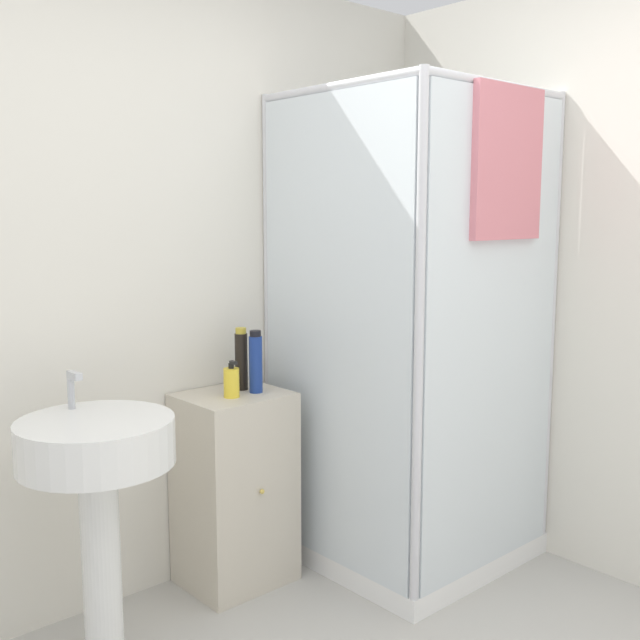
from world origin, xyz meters
name	(u,v)px	position (x,y,z in m)	size (l,w,h in m)	color
wall_back	(97,288)	(0.00, 1.70, 1.25)	(6.40, 0.06, 2.50)	silver
shower_enclosure	(412,437)	(1.15, 1.13, 0.56)	(0.91, 0.94, 2.03)	white
vanity_cabinet	(235,488)	(0.46, 1.49, 0.40)	(0.42, 0.37, 0.80)	beige
sink	(97,473)	(-0.24, 1.25, 0.70)	(0.50, 0.50, 1.01)	white
soap_dispenser	(231,382)	(0.43, 1.45, 0.86)	(0.06, 0.06, 0.15)	yellow
shampoo_bottle_tall_black	(241,360)	(0.53, 1.52, 0.93)	(0.05, 0.05, 0.26)	black
shampoo_bottle_blue	(256,362)	(0.55, 1.45, 0.93)	(0.05, 0.05, 0.26)	navy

